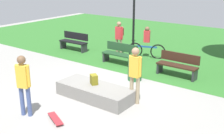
{
  "coord_description": "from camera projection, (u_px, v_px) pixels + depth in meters",
  "views": [
    {
      "loc": [
        5.78,
        -7.22,
        3.88
      ],
      "look_at": [
        0.31,
        0.18,
        0.82
      ],
      "focal_mm": 45.81,
      "sensor_mm": 36.0,
      "label": 1
    }
  ],
  "objects": [
    {
      "name": "cyclist_on_bicycle",
      "position": [
        147.0,
        45.0,
        13.46
      ],
      "size": [
        1.75,
        0.63,
        1.52
      ],
      "color": "black",
      "rests_on": "ground_plane"
    },
    {
      "name": "park_bench_by_oak",
      "position": [
        178.0,
        64.0,
        11.06
      ],
      "size": [
        1.61,
        0.5,
        0.91
      ],
      "color": "#331E14",
      "rests_on": "ground_plane"
    },
    {
      "name": "concrete_ledge",
      "position": [
        95.0,
        92.0,
        9.19
      ],
      "size": [
        2.55,
        1.02,
        0.43
      ],
      "primitive_type": "cube",
      "color": "gray",
      "rests_on": "ground_plane"
    },
    {
      "name": "lamp_post",
      "position": [
        134.0,
        3.0,
        14.85
      ],
      "size": [
        0.28,
        0.28,
        3.82
      ],
      "color": "black",
      "rests_on": "ground_plane"
    },
    {
      "name": "pedestrian_with_backpack",
      "position": [
        119.0,
        35.0,
        13.73
      ],
      "size": [
        0.43,
        0.36,
        1.66
      ],
      "color": "tan",
      "rests_on": "ground_plane"
    },
    {
      "name": "skateboard_by_ledge",
      "position": [
        55.0,
        119.0,
        7.82
      ],
      "size": [
        0.81,
        0.52,
        0.08
      ],
      "color": "#A5262D",
      "rests_on": "ground_plane"
    },
    {
      "name": "skater_watching",
      "position": [
        135.0,
        71.0,
        8.6
      ],
      "size": [
        0.43,
        0.23,
        1.78
      ],
      "color": "tan",
      "rests_on": "ground_plane"
    },
    {
      "name": "park_bench_near_lamppost",
      "position": [
        120.0,
        53.0,
        12.57
      ],
      "size": [
        1.6,
        0.48,
        0.91
      ],
      "color": "#1E4223",
      "rests_on": "ground_plane"
    },
    {
      "name": "trash_bin",
      "position": [
        135.0,
        69.0,
        10.68
      ],
      "size": [
        0.52,
        0.52,
        0.9
      ],
      "primitive_type": "cylinder",
      "color": "#1E592D",
      "rests_on": "ground_plane"
    },
    {
      "name": "ground_plane",
      "position": [
        102.0,
        89.0,
        9.99
      ],
      "size": [
        28.0,
        28.0,
        0.0
      ],
      "primitive_type": "plane",
      "color": "gray"
    },
    {
      "name": "backpack_on_ledge",
      "position": [
        94.0,
        79.0,
        9.2
      ],
      "size": [
        0.34,
        0.32,
        0.32
      ],
      "primitive_type": "cube",
      "rotation": [
        0.0,
        0.0,
        2.54
      ],
      "color": "olive",
      "rests_on": "concrete_ledge"
    },
    {
      "name": "park_bench_center_lawn",
      "position": [
        74.0,
        41.0,
        14.82
      ],
      "size": [
        1.61,
        0.51,
        0.91
      ],
      "color": "black",
      "rests_on": "ground_plane"
    },
    {
      "name": "grass_lawn",
      "position": [
        189.0,
        45.0,
        16.0
      ],
      "size": [
        26.6,
        12.25,
        0.01
      ],
      "primitive_type": "cube",
      "color": "#2D6B28",
      "rests_on": "ground_plane"
    },
    {
      "name": "skater_performing_trick",
      "position": [
        23.0,
        81.0,
        7.82
      ],
      "size": [
        0.41,
        0.3,
        1.77
      ],
      "color": "#3F5184",
      "rests_on": "ground_plane"
    }
  ]
}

